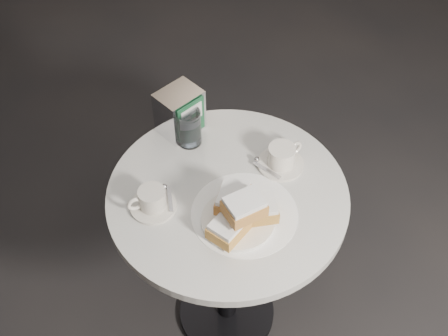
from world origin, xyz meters
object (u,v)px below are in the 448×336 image
(coffee_cup_left, at_px, (152,200))
(water_glass_left, at_px, (181,127))
(beignet_plate, at_px, (240,213))
(napkin_dispenser, at_px, (180,112))
(cafe_table, at_px, (227,232))
(water_glass_right, at_px, (189,128))
(coffee_cup_right, at_px, (282,158))

(coffee_cup_left, bearing_deg, water_glass_left, 51.74)
(beignet_plate, height_order, napkin_dispenser, napkin_dispenser)
(cafe_table, height_order, napkin_dispenser, napkin_dispenser)
(water_glass_left, xyz_separation_m, napkin_dispenser, (0.02, 0.04, 0.02))
(coffee_cup_left, distance_m, napkin_dispenser, 0.32)
(coffee_cup_left, xyz_separation_m, water_glass_left, (0.20, 0.19, 0.02))
(beignet_plate, xyz_separation_m, napkin_dispenser, (0.04, 0.41, 0.03))
(coffee_cup_left, bearing_deg, beignet_plate, -37.25)
(water_glass_right, bearing_deg, coffee_cup_left, -141.79)
(coffee_cup_left, xyz_separation_m, coffee_cup_right, (0.40, -0.06, 0.00))
(beignet_plate, xyz_separation_m, water_glass_right, (0.04, 0.35, 0.01))
(coffee_cup_left, height_order, water_glass_right, water_glass_right)
(beignet_plate, height_order, water_glass_left, beignet_plate)
(coffee_cup_right, distance_m, napkin_dispenser, 0.34)
(beignet_plate, xyz_separation_m, coffee_cup_left, (-0.18, 0.18, -0.02))
(water_glass_right, height_order, napkin_dispenser, napkin_dispenser)
(beignet_plate, height_order, water_glass_right, beignet_plate)
(coffee_cup_right, bearing_deg, cafe_table, 177.65)
(cafe_table, xyz_separation_m, water_glass_right, (0.01, 0.24, 0.26))
(cafe_table, height_order, coffee_cup_left, coffee_cup_left)
(coffee_cup_left, bearing_deg, water_glass_right, 46.42)
(beignet_plate, height_order, coffee_cup_right, beignet_plate)
(coffee_cup_left, relative_size, water_glass_right, 1.22)
(coffee_cup_left, relative_size, water_glass_left, 1.36)
(napkin_dispenser, bearing_deg, water_glass_left, -126.50)
(napkin_dispenser, bearing_deg, cafe_table, -104.29)
(water_glass_right, bearing_deg, cafe_table, -91.94)
(coffee_cup_left, bearing_deg, napkin_dispenser, 54.61)
(cafe_table, xyz_separation_m, beignet_plate, (-0.03, -0.11, 0.25))
(beignet_plate, bearing_deg, coffee_cup_right, 27.82)
(coffee_cup_right, height_order, napkin_dispenser, napkin_dispenser)
(beignet_plate, bearing_deg, coffee_cup_left, 134.53)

